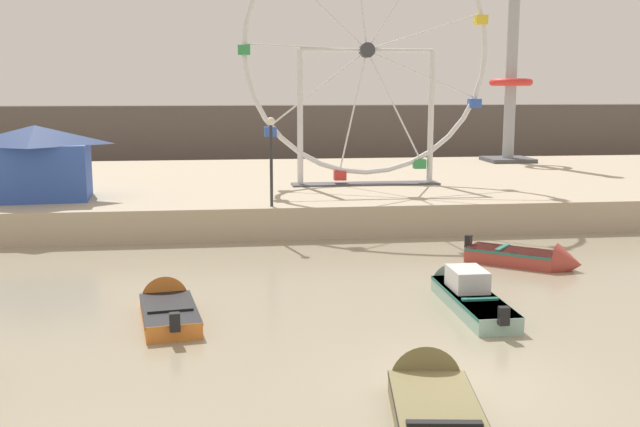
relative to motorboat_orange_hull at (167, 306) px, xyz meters
The scene contains 11 objects.
ground_plane 8.28m from the motorboat_orange_hull, 41.90° to the right, with size 240.00×240.00×0.00m, color gray.
quay_promenade 20.14m from the motorboat_orange_hull, 72.19° to the left, with size 110.00×20.04×1.28m, color #B7A88E.
distant_town_skyline 44.78m from the motorboat_orange_hull, 82.09° to the left, with size 140.00×3.00×4.40m, color #564C47.
motorboat_orange_hull is the anchor object (origin of this frame).
motorboat_olive_wood 8.51m from the motorboat_orange_hull, 51.61° to the right, with size 2.11×5.16×1.40m.
motorboat_seafoam 8.08m from the motorboat_orange_hull, ahead, with size 1.16×5.64×1.34m.
motorboat_faded_red 12.29m from the motorboat_orange_hull, 18.69° to the left, with size 3.70×3.34×1.23m.
ferris_wheel_white_frame 19.19m from the motorboat_orange_hull, 62.50° to the left, with size 11.82×1.20×12.15m.
drop_tower_steel_tower 32.74m from the motorboat_orange_hull, 53.42° to the left, with size 2.80×2.80×11.91m.
carnival_booth_blue_tent 14.36m from the motorboat_orange_hull, 115.86° to the left, with size 4.77×3.53×3.07m.
promenade_lamp_near 10.77m from the motorboat_orange_hull, 70.91° to the left, with size 0.32×0.32×3.47m.
Camera 1 is at (-4.52, -13.75, 5.88)m, focal length 42.01 mm.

